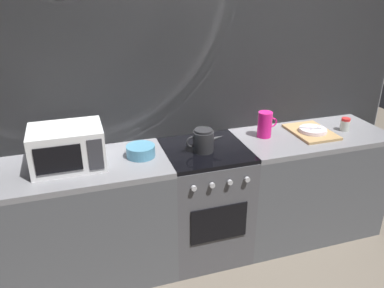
{
  "coord_description": "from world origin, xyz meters",
  "views": [
    {
      "loc": [
        -0.87,
        -2.39,
        2.08
      ],
      "look_at": [
        -0.1,
        0.0,
        0.95
      ],
      "focal_mm": 36.09,
      "sensor_mm": 36.0,
      "label": 1
    }
  ],
  "objects_px": {
    "mixing_bowl": "(141,151)",
    "pitcher": "(265,124)",
    "dish_pile": "(312,131)",
    "spice_jar": "(345,125)",
    "stove_unit": "(205,201)",
    "kettle": "(203,141)",
    "microwave": "(67,147)"
  },
  "relations": [
    {
      "from": "mixing_bowl",
      "to": "pitcher",
      "type": "distance_m",
      "value": 0.98
    },
    {
      "from": "dish_pile",
      "to": "spice_jar",
      "type": "relative_size",
      "value": 3.81
    },
    {
      "from": "stove_unit",
      "to": "pitcher",
      "type": "relative_size",
      "value": 4.5
    },
    {
      "from": "kettle",
      "to": "spice_jar",
      "type": "distance_m",
      "value": 1.22
    },
    {
      "from": "mixing_bowl",
      "to": "pitcher",
      "type": "xyz_separation_m",
      "value": [
        0.98,
        0.06,
        0.06
      ]
    },
    {
      "from": "kettle",
      "to": "spice_jar",
      "type": "bearing_deg",
      "value": 0.98
    },
    {
      "from": "mixing_bowl",
      "to": "dish_pile",
      "type": "relative_size",
      "value": 0.5
    },
    {
      "from": "pitcher",
      "to": "stove_unit",
      "type": "bearing_deg",
      "value": -171.79
    },
    {
      "from": "stove_unit",
      "to": "mixing_bowl",
      "type": "distance_m",
      "value": 0.68
    },
    {
      "from": "microwave",
      "to": "spice_jar",
      "type": "height_order",
      "value": "microwave"
    },
    {
      "from": "mixing_bowl",
      "to": "spice_jar",
      "type": "relative_size",
      "value": 1.9
    },
    {
      "from": "microwave",
      "to": "stove_unit",
      "type": "bearing_deg",
      "value": -1.22
    },
    {
      "from": "kettle",
      "to": "pitcher",
      "type": "xyz_separation_m",
      "value": [
        0.54,
        0.11,
        0.02
      ]
    },
    {
      "from": "mixing_bowl",
      "to": "dish_pile",
      "type": "bearing_deg",
      "value": -0.2
    },
    {
      "from": "mixing_bowl",
      "to": "pitcher",
      "type": "bearing_deg",
      "value": 3.24
    },
    {
      "from": "stove_unit",
      "to": "kettle",
      "type": "height_order",
      "value": "kettle"
    },
    {
      "from": "microwave",
      "to": "spice_jar",
      "type": "xyz_separation_m",
      "value": [
        2.14,
        -0.03,
        -0.08
      ]
    },
    {
      "from": "kettle",
      "to": "mixing_bowl",
      "type": "height_order",
      "value": "kettle"
    },
    {
      "from": "kettle",
      "to": "dish_pile",
      "type": "height_order",
      "value": "kettle"
    },
    {
      "from": "dish_pile",
      "to": "microwave",
      "type": "bearing_deg",
      "value": 179.79
    },
    {
      "from": "kettle",
      "to": "mixing_bowl",
      "type": "xyz_separation_m",
      "value": [
        -0.44,
        0.05,
        -0.04
      ]
    },
    {
      "from": "pitcher",
      "to": "microwave",
      "type": "bearing_deg",
      "value": -177.9
    },
    {
      "from": "microwave",
      "to": "mixing_bowl",
      "type": "distance_m",
      "value": 0.49
    },
    {
      "from": "stove_unit",
      "to": "mixing_bowl",
      "type": "relative_size",
      "value": 4.5
    },
    {
      "from": "kettle",
      "to": "spice_jar",
      "type": "xyz_separation_m",
      "value": [
        1.22,
        0.02,
        -0.03
      ]
    },
    {
      "from": "microwave",
      "to": "kettle",
      "type": "height_order",
      "value": "microwave"
    },
    {
      "from": "kettle",
      "to": "mixing_bowl",
      "type": "relative_size",
      "value": 1.42
    },
    {
      "from": "mixing_bowl",
      "to": "spice_jar",
      "type": "height_order",
      "value": "spice_jar"
    },
    {
      "from": "dish_pile",
      "to": "mixing_bowl",
      "type": "bearing_deg",
      "value": 179.8
    },
    {
      "from": "dish_pile",
      "to": "spice_jar",
      "type": "xyz_separation_m",
      "value": [
        0.29,
        -0.03,
        0.03
      ]
    },
    {
      "from": "mixing_bowl",
      "to": "stove_unit",
      "type": "bearing_deg",
      "value": -2.2
    },
    {
      "from": "microwave",
      "to": "pitcher",
      "type": "relative_size",
      "value": 2.3
    }
  ]
}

